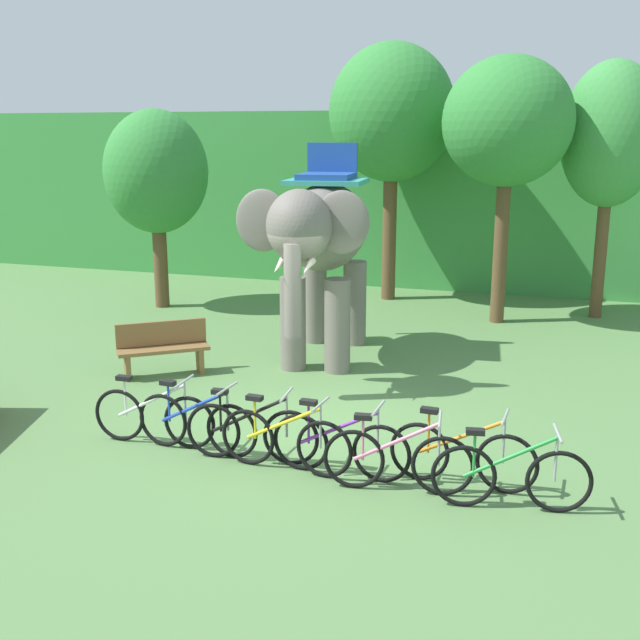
# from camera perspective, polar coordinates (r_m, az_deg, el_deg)

# --- Properties ---
(ground_plane) EXTENTS (80.00, 80.00, 0.00)m
(ground_plane) POSITION_cam_1_polar(r_m,az_deg,el_deg) (10.66, -0.79, -8.10)
(ground_plane) COLOR #567F47
(foliage_hedge) EXTENTS (36.00, 6.00, 4.49)m
(foliage_hedge) POSITION_cam_1_polar(r_m,az_deg,el_deg) (22.64, 9.97, 9.22)
(foliage_hedge) COLOR #3D8E42
(foliage_hedge) RESTS_ON ground
(tree_left) EXTENTS (2.32, 2.32, 4.47)m
(tree_left) POSITION_cam_1_polar(r_m,az_deg,el_deg) (17.92, -12.05, 10.62)
(tree_left) COLOR brown
(tree_left) RESTS_ON ground
(tree_center) EXTENTS (2.91, 2.91, 5.98)m
(tree_center) POSITION_cam_1_polar(r_m,az_deg,el_deg) (18.45, 5.35, 14.96)
(tree_center) COLOR brown
(tree_center) RESTS_ON ground
(tree_far_left) EXTENTS (2.64, 2.64, 5.48)m
(tree_far_left) POSITION_cam_1_polar(r_m,az_deg,el_deg) (16.47, 13.73, 13.98)
(tree_far_left) COLOR brown
(tree_far_left) RESTS_ON ground
(tree_center_left) EXTENTS (2.04, 2.04, 5.43)m
(tree_center_left) POSITION_cam_1_polar(r_m,az_deg,el_deg) (17.54, 20.73, 12.63)
(tree_center_left) COLOR brown
(tree_center_left) RESTS_ON ground
(elephant) EXTENTS (2.09, 4.21, 3.78)m
(elephant) POSITION_cam_1_polar(r_m,az_deg,el_deg) (13.28, 0.13, 6.13)
(elephant) COLOR slate
(elephant) RESTS_ON ground
(bike_white) EXTENTS (1.71, 0.52, 0.92)m
(bike_white) POSITION_cam_1_polar(r_m,az_deg,el_deg) (10.27, -12.23, -7.00)
(bike_white) COLOR black
(bike_white) RESTS_ON ground
(bike_blue) EXTENTS (1.71, 0.52, 0.92)m
(bike_blue) POSITION_cam_1_polar(r_m,az_deg,el_deg) (9.94, -9.15, -7.56)
(bike_blue) COLOR black
(bike_blue) RESTS_ON ground
(bike_black) EXTENTS (1.71, 0.52, 0.92)m
(bike_black) POSITION_cam_1_polar(r_m,az_deg,el_deg) (9.59, -5.11, -8.24)
(bike_black) COLOR black
(bike_black) RESTS_ON ground
(bike_yellow) EXTENTS (1.71, 0.52, 0.92)m
(bike_yellow) POSITION_cam_1_polar(r_m,az_deg,el_deg) (9.31, -2.61, -8.92)
(bike_yellow) COLOR black
(bike_yellow) RESTS_ON ground
(bike_purple) EXTENTS (1.71, 0.52, 0.92)m
(bike_purple) POSITION_cam_1_polar(r_m,az_deg,el_deg) (9.17, 1.50, -9.27)
(bike_purple) COLOR black
(bike_purple) RESTS_ON ground
(bike_pink) EXTENTS (1.70, 0.52, 0.92)m
(bike_pink) POSITION_cam_1_polar(r_m,az_deg,el_deg) (8.83, 5.77, -10.28)
(bike_pink) COLOR black
(bike_pink) RESTS_ON ground
(bike_orange) EXTENTS (1.71, 0.52, 0.92)m
(bike_orange) POSITION_cam_1_polar(r_m,az_deg,el_deg) (9.06, 10.48, -9.81)
(bike_orange) COLOR black
(bike_orange) RESTS_ON ground
(bike_green) EXTENTS (1.69, 0.52, 0.92)m
(bike_green) POSITION_cam_1_polar(r_m,az_deg,el_deg) (8.65, 13.95, -11.18)
(bike_green) COLOR black
(bike_green) RESTS_ON ground
(wooden_bench) EXTENTS (1.44, 1.24, 0.89)m
(wooden_bench) POSITION_cam_1_polar(r_m,az_deg,el_deg) (13.11, -11.56, -1.96)
(wooden_bench) COLOR brown
(wooden_bench) RESTS_ON ground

